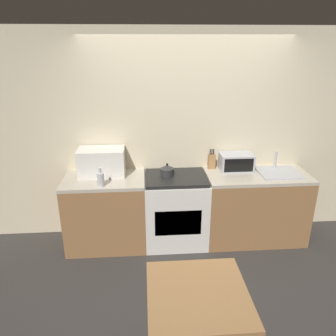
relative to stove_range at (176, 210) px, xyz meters
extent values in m
plane|color=#33302D|center=(0.15, -0.86, -0.45)|extent=(16.00, 16.00, 0.00)
cube|color=beige|center=(0.15, 0.34, 0.85)|extent=(10.00, 0.06, 2.60)
cube|color=olive|center=(-0.87, 0.00, -0.02)|extent=(0.97, 0.62, 0.86)
cube|color=#B7AD99|center=(-0.87, 0.00, 0.43)|extent=(0.97, 0.62, 0.04)
cube|color=olive|center=(1.01, 0.00, -0.02)|extent=(1.26, 0.62, 0.86)
cube|color=#B7AD99|center=(1.01, 0.00, 0.43)|extent=(1.26, 0.62, 0.04)
cube|color=silver|center=(0.00, 0.00, -0.02)|extent=(0.76, 0.62, 0.86)
cube|color=black|center=(0.00, 0.00, 0.43)|extent=(0.73, 0.57, 0.04)
cube|color=black|center=(0.00, -0.30, -0.02)|extent=(0.55, 0.02, 0.32)
cylinder|color=#2D2D2D|center=(-0.10, 0.04, 0.50)|extent=(0.16, 0.16, 0.09)
cone|color=#2D2D2D|center=(-0.10, 0.04, 0.56)|extent=(0.15, 0.15, 0.04)
sphere|color=black|center=(-0.10, 0.04, 0.59)|extent=(0.03, 0.03, 0.03)
cube|color=silver|center=(-0.89, 0.13, 0.62)|extent=(0.55, 0.33, 0.33)
cube|color=black|center=(-0.89, -0.03, 0.62)|extent=(0.49, 0.01, 0.26)
cylinder|color=silver|center=(-0.87, -0.23, 0.53)|extent=(0.08, 0.08, 0.16)
cylinder|color=silver|center=(-0.87, -0.23, 0.65)|extent=(0.03, 0.03, 0.06)
cube|color=#9E7042|center=(0.48, 0.23, 0.55)|extent=(0.09, 0.06, 0.19)
cylinder|color=black|center=(0.45, 0.23, 0.68)|extent=(0.01, 0.01, 0.07)
cylinder|color=black|center=(0.48, 0.23, 0.68)|extent=(0.01, 0.01, 0.07)
cylinder|color=black|center=(0.50, 0.23, 0.68)|extent=(0.01, 0.01, 0.07)
cube|color=#ADAFB5|center=(0.78, 0.16, 0.56)|extent=(0.41, 0.26, 0.21)
cube|color=black|center=(0.78, 0.04, 0.56)|extent=(0.36, 0.01, 0.17)
cube|color=#ADAFB5|center=(1.28, 0.00, 0.46)|extent=(0.50, 0.42, 0.02)
cylinder|color=#ADAFB5|center=(1.28, 0.15, 0.58)|extent=(0.03, 0.03, 0.22)
cube|color=#9E7042|center=(-0.01, -1.77, 0.26)|extent=(0.74, 0.75, 0.04)
cylinder|color=#9E7042|center=(-0.32, -1.46, -0.10)|extent=(0.05, 0.05, 0.69)
cylinder|color=#9E7042|center=(0.30, -1.46, -0.10)|extent=(0.05, 0.05, 0.69)
camera|label=1|loc=(-0.37, -3.64, 1.98)|focal=35.00mm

